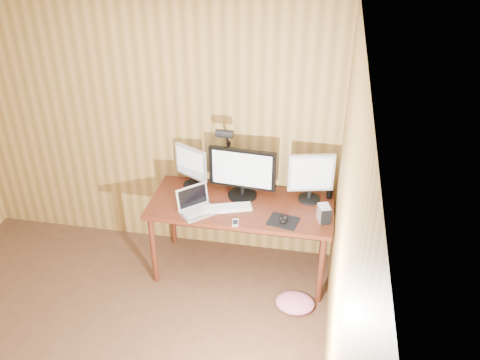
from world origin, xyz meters
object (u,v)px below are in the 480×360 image
(mouse, at_px, (283,219))
(phone, at_px, (235,223))
(speaker, at_px, (330,192))
(laptop, at_px, (196,205))
(monitor_center, at_px, (242,172))
(keyboard, at_px, (227,208))
(monitor_left, at_px, (191,166))
(hard_drive, at_px, (324,214))
(desk_lamp, at_px, (226,149))
(monitor_right, at_px, (311,176))
(desk, at_px, (242,210))

(mouse, height_order, phone, mouse)
(speaker, bearing_deg, laptop, -159.90)
(monitor_center, height_order, keyboard, monitor_center)
(monitor_left, bearing_deg, mouse, 2.84)
(monitor_center, bearing_deg, phone, -83.27)
(hard_drive, xyz_separation_m, speaker, (0.04, 0.36, -0.01))
(keyboard, bearing_deg, speaker, 2.17)
(desk_lamp, bearing_deg, monitor_center, -34.10)
(hard_drive, relative_size, phone, 1.36)
(monitor_right, bearing_deg, keyboard, -171.34)
(monitor_left, height_order, keyboard, monitor_left)
(monitor_center, height_order, speaker, monitor_center)
(monitor_left, bearing_deg, hard_drive, 12.12)
(speaker, distance_m, desk_lamp, 0.99)
(hard_drive, relative_size, desk_lamp, 0.23)
(desk, height_order, speaker, speaker)
(monitor_right, height_order, keyboard, monitor_right)
(monitor_center, xyz_separation_m, monitor_right, (0.59, 0.04, -0.00))
(desk, distance_m, speaker, 0.79)
(monitor_center, bearing_deg, keyboard, -108.61)
(monitor_center, xyz_separation_m, monitor_left, (-0.49, 0.09, -0.03))
(desk, height_order, laptop, laptop)
(monitor_left, height_order, speaker, monitor_left)
(hard_drive, distance_m, desk_lamp, 1.02)
(desk, distance_m, monitor_right, 0.69)
(speaker, bearing_deg, hard_drive, -95.59)
(mouse, distance_m, phone, 0.40)
(monitor_left, xyz_separation_m, monitor_right, (1.08, -0.04, 0.03))
(mouse, bearing_deg, hard_drive, 21.98)
(monitor_center, bearing_deg, laptop, -135.08)
(desk, relative_size, laptop, 4.37)
(desk, bearing_deg, laptop, -145.69)
(mouse, height_order, desk_lamp, desk_lamp)
(laptop, xyz_separation_m, mouse, (0.75, -0.03, -0.03))
(monitor_left, distance_m, phone, 0.75)
(desk, bearing_deg, monitor_center, 101.28)
(mouse, relative_size, phone, 1.01)
(laptop, xyz_separation_m, phone, (0.37, -0.13, -0.05))
(laptop, distance_m, desk_lamp, 0.57)
(hard_drive, bearing_deg, desk, 146.50)
(monitor_left, height_order, mouse, monitor_left)
(monitor_left, height_order, laptop, monitor_left)
(keyboard, bearing_deg, hard_drive, -20.92)
(mouse, bearing_deg, phone, -156.40)
(keyboard, distance_m, desk_lamp, 0.52)
(mouse, bearing_deg, monitor_center, 150.35)
(monitor_right, relative_size, laptop, 1.23)
(desk, relative_size, phone, 14.56)
(mouse, xyz_separation_m, hard_drive, (0.33, 0.07, 0.05))
(desk, relative_size, desk_lamp, 2.41)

